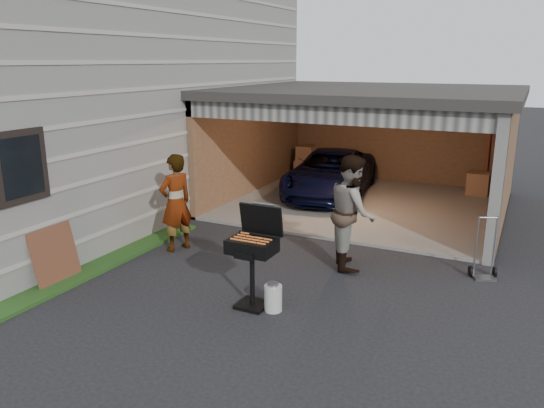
{
  "coord_description": "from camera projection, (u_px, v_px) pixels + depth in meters",
  "views": [
    {
      "loc": [
        4.33,
        -6.13,
        3.54
      ],
      "look_at": [
        0.47,
        1.74,
        1.15
      ],
      "focal_mm": 35.0,
      "sensor_mm": 36.0,
      "label": 1
    }
  ],
  "objects": [
    {
      "name": "ground",
      "position": [
        194.0,
        300.0,
        8.09
      ],
      "size": [
        80.0,
        80.0,
        0.0
      ],
      "primitive_type": "plane",
      "color": "black",
      "rests_on": "ground"
    },
    {
      "name": "house",
      "position": [
        82.0,
        92.0,
        13.38
      ],
      "size": [
        7.0,
        11.0,
        5.5
      ],
      "primitive_type": "cube",
      "color": "#474744",
      "rests_on": "ground"
    },
    {
      "name": "groundcover_strip",
      "position": [
        36.0,
        295.0,
        8.17
      ],
      "size": [
        0.5,
        8.0,
        0.06
      ],
      "primitive_type": "cube",
      "color": "#193814",
      "rests_on": "ground"
    },
    {
      "name": "garage",
      "position": [
        372.0,
        130.0,
        13.15
      ],
      "size": [
        6.8,
        6.3,
        2.9
      ],
      "color": "#605E59",
      "rests_on": "ground"
    },
    {
      "name": "minivan",
      "position": [
        331.0,
        175.0,
        14.05
      ],
      "size": [
        2.54,
        4.46,
        1.17
      ],
      "primitive_type": "imported",
      "rotation": [
        0.0,
        0.0,
        0.15
      ],
      "color": "black",
      "rests_on": "ground"
    },
    {
      "name": "woman",
      "position": [
        176.0,
        203.0,
        10.0
      ],
      "size": [
        0.65,
        0.79,
        1.87
      ],
      "primitive_type": "imported",
      "rotation": [
        0.0,
        0.0,
        -1.91
      ],
      "color": "silver",
      "rests_on": "ground"
    },
    {
      "name": "man",
      "position": [
        352.0,
        212.0,
        9.18
      ],
      "size": [
        1.09,
        1.2,
        1.99
      ],
      "primitive_type": "imported",
      "rotation": [
        0.0,
        0.0,
        2.01
      ],
      "color": "#3E1B18",
      "rests_on": "ground"
    },
    {
      "name": "bbq_grill",
      "position": [
        253.0,
        249.0,
        7.67
      ],
      "size": [
        0.67,
        0.59,
        1.5
      ],
      "color": "black",
      "rests_on": "ground"
    },
    {
      "name": "propane_tank",
      "position": [
        273.0,
        298.0,
        7.7
      ],
      "size": [
        0.29,
        0.29,
        0.39
      ],
      "primitive_type": "cylinder",
      "rotation": [
        0.0,
        0.0,
        0.1
      ],
      "color": "silver",
      "rests_on": "ground"
    },
    {
      "name": "plywood_panel",
      "position": [
        55.0,
        255.0,
        8.6
      ],
      "size": [
        0.24,
        0.86,
        0.94
      ],
      "primitive_type": "cube",
      "rotation": [
        0.0,
        -0.21,
        0.0
      ],
      "color": "#512D1C",
      "rests_on": "ground"
    },
    {
      "name": "hand_truck",
      "position": [
        484.0,
        266.0,
        8.87
      ],
      "size": [
        0.48,
        0.44,
        1.06
      ],
      "rotation": [
        0.0,
        0.0,
        0.4
      ],
      "color": "slate",
      "rests_on": "ground"
    }
  ]
}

